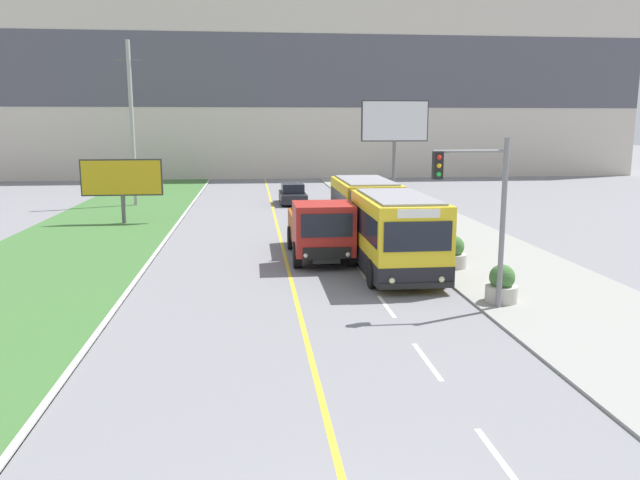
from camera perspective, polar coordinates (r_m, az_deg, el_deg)
apartment_block_background at (r=68.59m, az=-5.25°, el=14.50°), size 80.00×8.04×20.67m
city_bus at (r=26.41m, az=5.43°, el=1.69°), size 2.71×12.56×3.03m
dump_truck at (r=25.58m, az=0.08°, el=0.81°), size 2.43×6.61×2.52m
car_distant at (r=44.42m, az=-2.52°, el=4.22°), size 1.80×4.30×1.45m
utility_pole_far at (r=44.98m, az=-16.81°, el=10.15°), size 1.80×0.28×11.11m
traffic_light_mast at (r=19.05m, az=14.53°, el=3.44°), size 2.28×0.32×5.21m
billboard_large at (r=44.20m, az=6.85°, el=10.38°), size 4.70×0.24×7.20m
billboard_small at (r=36.96m, az=-17.67°, el=5.35°), size 4.50×0.24×3.66m
planter_round_near at (r=20.44m, az=16.28°, el=-4.01°), size 1.00×1.00×1.19m
planter_round_second at (r=24.84m, az=12.06°, el=-1.20°), size 1.07×1.07×1.25m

